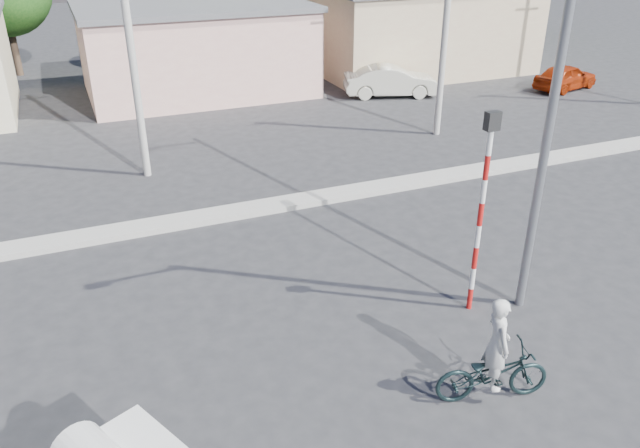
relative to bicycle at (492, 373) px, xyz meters
name	(u,v)px	position (x,y,z in m)	size (l,w,h in m)	color
ground_plane	(367,391)	(-1.90, 0.97, -0.53)	(120.00, 120.00, 0.00)	#28282B
median	(241,211)	(-1.90, 8.97, -0.45)	(40.00, 0.80, 0.16)	#99968E
bicycle	(492,373)	(0.00, 0.00, 0.00)	(0.70, 2.01, 1.06)	black
cyclist	(495,358)	(0.00, 0.00, 0.34)	(0.64, 0.42, 1.74)	silver
car_cream	(391,81)	(8.13, 18.62, 0.18)	(1.50, 4.29, 1.41)	beige
car_red	(566,77)	(16.50, 16.44, 0.09)	(1.45, 3.60, 1.23)	#972607
traffic_pole	(483,199)	(1.30, 2.47, 2.07)	(0.28, 0.18, 4.36)	red
streetlight	(550,78)	(2.23, 2.17, 4.43)	(2.34, 0.22, 9.00)	slate
building_row	(176,47)	(-0.81, 22.97, 1.61)	(37.80, 7.30, 4.44)	beige
utility_poles	(296,36)	(1.35, 12.97, 3.54)	(35.40, 0.24, 8.00)	#99968E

